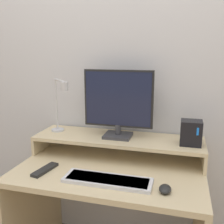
{
  "coord_description": "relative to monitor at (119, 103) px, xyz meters",
  "views": [
    {
      "loc": [
        0.38,
        -1.01,
        1.35
      ],
      "look_at": [
        0.0,
        0.37,
        1.02
      ],
      "focal_mm": 42.0,
      "sensor_mm": 36.0,
      "label": 1
    }
  ],
  "objects": [
    {
      "name": "wall_back",
      "position": [
        -0.0,
        0.18,
        0.2
      ],
      "size": [
        6.0,
        0.05,
        2.5
      ],
      "color": "silver",
      "rests_on": "ground_plane"
    },
    {
      "name": "monitor",
      "position": [
        0.0,
        0.0,
        0.0
      ],
      "size": [
        0.43,
        0.15,
        0.42
      ],
      "color": "#38383D",
      "rests_on": "monitor_shelf"
    },
    {
      "name": "desk",
      "position": [
        -0.0,
        -0.18,
        -0.56
      ],
      "size": [
        1.06,
        0.67,
        0.71
      ],
      "color": "beige",
      "rests_on": "ground_plane"
    },
    {
      "name": "desk_lamp",
      "position": [
        -0.37,
        -0.04,
        -0.02
      ],
      "size": [
        0.19,
        0.2,
        0.36
      ],
      "color": "silver",
      "rests_on": "monitor_shelf"
    },
    {
      "name": "monitor_shelf",
      "position": [
        -0.0,
        -0.0,
        -0.24
      ],
      "size": [
        1.06,
        0.31,
        0.12
      ],
      "color": "beige",
      "rests_on": "desk"
    },
    {
      "name": "router_dock",
      "position": [
        0.43,
        -0.03,
        -0.15
      ],
      "size": [
        0.12,
        0.11,
        0.14
      ],
      "color": "black",
      "rests_on": "monitor_shelf"
    },
    {
      "name": "remote_control",
      "position": [
        -0.34,
        -0.33,
        -0.33
      ],
      "size": [
        0.08,
        0.19,
        0.02
      ],
      "color": "black",
      "rests_on": "desk"
    },
    {
      "name": "keyboard",
      "position": [
        0.03,
        -0.36,
        -0.33
      ],
      "size": [
        0.45,
        0.14,
        0.02
      ],
      "color": "silver",
      "rests_on": "desk"
    },
    {
      "name": "mouse",
      "position": [
        0.32,
        -0.38,
        -0.33
      ],
      "size": [
        0.06,
        0.08,
        0.03
      ],
      "color": "black",
      "rests_on": "desk"
    }
  ]
}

